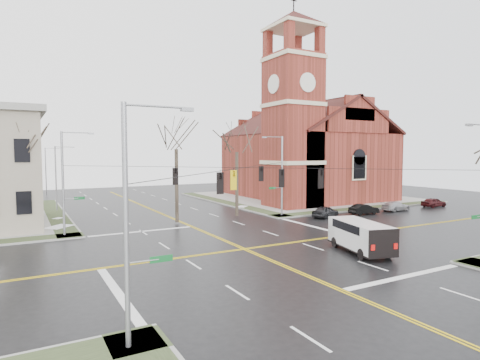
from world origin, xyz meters
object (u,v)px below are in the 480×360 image
streetlight_north_b (47,169)px  church (303,145)px  signal_pole_ne (281,173)px  signal_pole_sw (131,218)px  signal_pole_nw (65,180)px  tree_nw_far (25,145)px  parked_car_c (396,206)px  parked_car_a (325,212)px  streetlight_north_a (57,176)px  tree_nw_near (176,144)px  parked_car_b (364,209)px  tree_ne (237,148)px  cargo_van (359,234)px  parked_car_d (434,202)px

streetlight_north_b → church: bearing=-33.2°
signal_pole_ne → signal_pole_sw: same height
signal_pole_nw → tree_nw_far: size_ratio=0.82×
church → signal_pole_sw: (-36.09, -36.28, -3.48)m
signal_pole_sw → parked_car_c: bearing=27.3°
church → parked_car_a: size_ratio=7.10×
signal_pole_sw → streetlight_north_a: signal_pole_sw is taller
church → streetlight_north_b: (-35.42, 23.22, -3.97)m
parked_car_a → tree_nw_far: size_ratio=0.35×
parked_car_a → tree_nw_near: tree_nw_near is taller
parked_car_b → parked_car_c: 5.65m
tree_nw_far → tree_ne: bearing=-0.2°
cargo_van → tree_nw_near: bearing=128.4°
signal_pole_sw → tree_nw_near: (10.63, 24.31, 3.21)m
signal_pole_ne → streetlight_north_b: 42.61m
church → signal_pole_ne: bearing=-135.3°
parked_car_a → parked_car_d: 18.51m
signal_pole_sw → parked_car_c: signal_pole_sw is taller
parked_car_d → tree_ne: size_ratio=0.34×
signal_pole_nw → tree_nw_near: (10.63, 1.31, 3.21)m
signal_pole_ne → cargo_van: 17.22m
tree_nw_near → signal_pole_sw: bearing=-113.6°
parked_car_b → parked_car_d: size_ratio=1.01×
streetlight_north_b → cargo_van: (17.66, -52.78, -3.14)m
tree_nw_far → parked_car_b: bearing=-9.3°
streetlight_north_a → cargo_van: (17.66, -32.78, -3.14)m
cargo_van → tree_nw_far: size_ratio=0.57×
signal_pole_nw → streetlight_north_a: size_ratio=1.12×
signal_pole_ne → signal_pole_nw: same height
signal_pole_ne → signal_pole_sw: 32.28m
church → parked_car_b: church is taller
parked_car_a → tree_nw_near: size_ratio=0.34×
streetlight_north_b → tree_nw_near: 36.76m
signal_pole_ne → streetlight_north_a: size_ratio=1.12×
streetlight_north_a → tree_nw_far: 15.29m
streetlight_north_a → cargo_van: 37.36m
streetlight_north_a → streetlight_north_b: bearing=90.0°
cargo_van → tree_nw_far: tree_nw_far is taller
tree_nw_near → parked_car_a: bearing=-15.5°
church → parked_car_c: (1.62, -16.82, -7.84)m
tree_ne → tree_nw_near: bearing=-174.8°
streetlight_north_a → tree_nw_far: tree_nw_far is taller
cargo_van → parked_car_c: bearing=48.1°
tree_nw_far → tree_ne: 20.99m
signal_pole_sw → tree_ne: 30.94m
parked_car_d → parked_car_c: bearing=91.2°
tree_nw_near → tree_ne: tree_nw_near is taller
church → signal_pole_sw: bearing=-134.8°
signal_pole_sw → signal_pole_ne: bearing=45.4°
signal_pole_ne → signal_pole_nw: 22.64m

